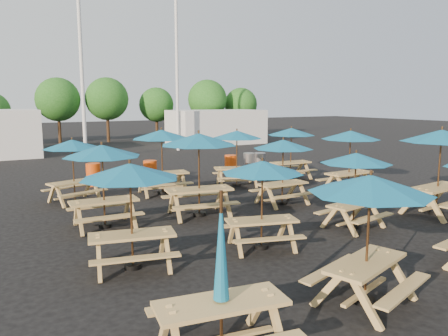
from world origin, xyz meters
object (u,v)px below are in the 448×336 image
picnic_unit_13 (441,141)px  picnic_unit_14 (350,139)px  picnic_unit_10 (283,148)px  waste_bin_2 (231,165)px  picnic_unit_2 (102,155)px  picnic_unit_4 (370,192)px  waste_bin_4 (260,162)px  picnic_unit_6 (199,144)px  waste_bin_1 (150,171)px  picnic_unit_9 (356,163)px  waste_bin_0 (93,175)px  picnic_unit_5 (262,172)px  picnic_unit_11 (237,138)px  picnic_unit_7 (162,138)px  picnic_unit_3 (72,148)px  waste_bin_3 (249,162)px  picnic_unit_0 (221,289)px  picnic_unit_1 (130,177)px  picnic_unit_15 (291,135)px

picnic_unit_13 → picnic_unit_14: picnic_unit_13 is taller
picnic_unit_10 → picnic_unit_13: (3.24, -3.26, 0.35)m
picnic_unit_10 → picnic_unit_14: picnic_unit_14 is taller
waste_bin_2 → picnic_unit_2: bearing=-141.6°
picnic_unit_4 → waste_bin_4: picnic_unit_4 is taller
picnic_unit_6 → waste_bin_4: 8.55m
waste_bin_1 → waste_bin_4: size_ratio=1.00×
picnic_unit_9 → waste_bin_0: picnic_unit_9 is taller
picnic_unit_4 → picnic_unit_9: (3.06, 3.28, -0.15)m
picnic_unit_5 → waste_bin_2: (4.40, 9.06, -1.32)m
picnic_unit_11 → waste_bin_1: 3.96m
picnic_unit_7 → waste_bin_2: size_ratio=2.63×
picnic_unit_3 → waste_bin_1: bearing=16.7°
picnic_unit_13 → picnic_unit_14: bearing=83.8°
picnic_unit_4 → waste_bin_2: picnic_unit_4 is taller
picnic_unit_11 → picnic_unit_14: bearing=-27.6°
picnic_unit_14 → waste_bin_3: 6.05m
picnic_unit_3 → picnic_unit_14: size_ratio=1.03×
picnic_unit_0 → picnic_unit_7: size_ratio=0.95×
picnic_unit_1 → picnic_unit_15: picnic_unit_15 is taller
picnic_unit_7 → picnic_unit_10: picnic_unit_7 is taller
picnic_unit_9 → picnic_unit_3: bearing=121.7°
picnic_unit_7 → picnic_unit_14: size_ratio=1.02×
waste_bin_1 → picnic_unit_7: bearing=-99.4°
picnic_unit_10 → waste_bin_3: 6.74m
picnic_unit_3 → picnic_unit_4: 10.36m
picnic_unit_14 → picnic_unit_0: bearing=-146.6°
waste_bin_0 → waste_bin_1: same height
picnic_unit_2 → picnic_unit_6: bearing=-1.7°
picnic_unit_10 → waste_bin_4: picnic_unit_10 is taller
waste_bin_0 → waste_bin_2: 6.09m
picnic_unit_7 → picnic_unit_11: 3.11m
picnic_unit_5 → picnic_unit_14: size_ratio=0.99×
picnic_unit_10 → waste_bin_3: (2.56, 6.07, -1.40)m
picnic_unit_7 → picnic_unit_4: bearing=-85.3°
picnic_unit_4 → picnic_unit_7: 9.78m
picnic_unit_3 → picnic_unit_13: (9.10, -6.85, 0.38)m
picnic_unit_6 → picnic_unit_11: (3.27, 3.36, -0.20)m
picnic_unit_6 → waste_bin_1: 6.12m
picnic_unit_0 → waste_bin_1: bearing=82.5°
picnic_unit_2 → waste_bin_0: picnic_unit_2 is taller
picnic_unit_6 → waste_bin_1: size_ratio=2.83×
picnic_unit_14 → waste_bin_2: picnic_unit_14 is taller
picnic_unit_4 → picnic_unit_11: (3.30, 9.75, 0.01)m
picnic_unit_9 → waste_bin_0: 10.48m
picnic_unit_2 → picnic_unit_14: picnic_unit_14 is taller
picnic_unit_5 → picnic_unit_14: picnic_unit_14 is taller
picnic_unit_0 → picnic_unit_11: (6.10, 9.87, 1.00)m
picnic_unit_7 → picnic_unit_9: (2.87, -6.49, -0.27)m
picnic_unit_11 → waste_bin_0: picnic_unit_11 is taller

